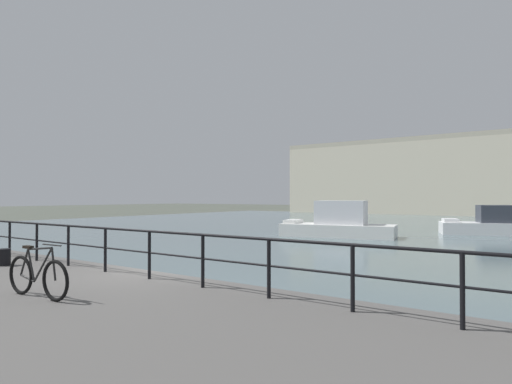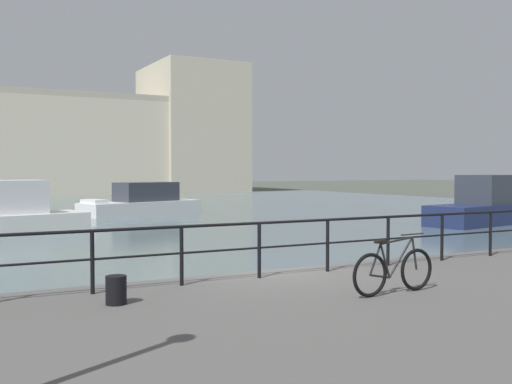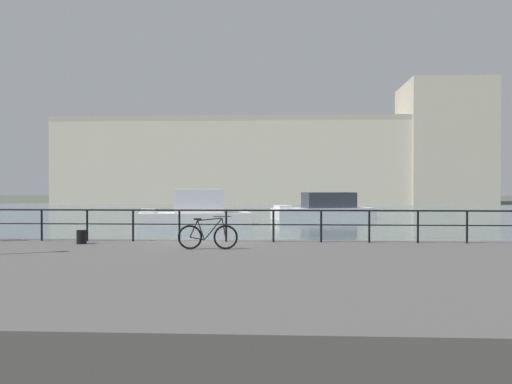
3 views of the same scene
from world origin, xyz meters
name	(u,v)px [view 2 (image 2 of 3)]	position (x,y,z in m)	size (l,w,h in m)	color
ground_plane	(271,309)	(0.00, 0.00, 0.00)	(240.00, 240.00, 0.00)	#4C5147
water_basin	(44,214)	(0.00, 30.20, 0.01)	(80.00, 60.00, 0.01)	slate
harbor_building	(48,142)	(5.54, 63.52, 6.12)	(58.21, 14.10, 16.39)	beige
moored_blue_motorboat	(4,213)	(-3.38, 19.18, 0.87)	(7.77, 4.03, 2.39)	white
moored_cabin_cruiser	(142,202)	(5.62, 27.00, 0.80)	(8.39, 4.84, 2.06)	white
moored_harbor_tender	(484,206)	(19.47, 11.56, 0.99)	(7.47, 3.69, 2.60)	navy
quay_railing	(222,242)	(-1.48, -0.75, 1.56)	(23.65, 0.07, 1.08)	black
parked_bicycle	(394,270)	(0.59, -3.08, 1.22)	(1.77, 0.17, 0.98)	black
mooring_bollard	(116,290)	(-3.69, -1.70, 1.05)	(0.32, 0.32, 0.44)	black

